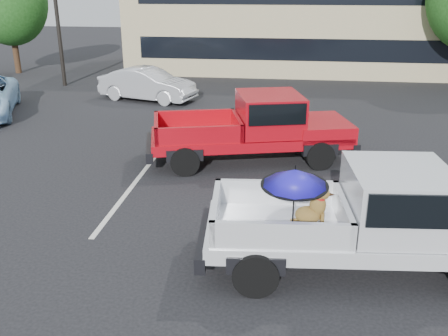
% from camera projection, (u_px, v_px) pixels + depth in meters
% --- Properties ---
extents(ground, '(90.00, 90.00, 0.00)m').
position_uv_depth(ground, '(244.00, 236.00, 9.97)').
color(ground, black).
rests_on(ground, ground).
extents(stripe_left, '(0.12, 5.00, 0.01)m').
position_uv_depth(stripe_left, '(129.00, 190.00, 12.18)').
color(stripe_left, silver).
rests_on(stripe_left, ground).
extents(stripe_right, '(0.12, 5.00, 0.01)m').
position_uv_depth(stripe_right, '(382.00, 203.00, 11.46)').
color(stripe_right, silver).
rests_on(stripe_right, ground).
extents(motel_building, '(20.40, 8.40, 6.30)m').
position_uv_depth(motel_building, '(314.00, 10.00, 28.06)').
color(motel_building, tan).
rests_on(motel_building, ground).
extents(tree_left, '(3.96, 3.96, 6.02)m').
position_uv_depth(tree_left, '(9.00, 1.00, 26.09)').
color(tree_left, '#332114').
rests_on(tree_left, ground).
extents(silver_pickup, '(5.83, 2.47, 2.06)m').
position_uv_depth(silver_pickup, '(382.00, 214.00, 8.54)').
color(silver_pickup, black).
rests_on(silver_pickup, ground).
extents(red_pickup, '(6.04, 3.35, 1.89)m').
position_uv_depth(red_pickup, '(263.00, 125.00, 13.85)').
color(red_pickup, black).
rests_on(red_pickup, ground).
extents(silver_sedan, '(4.35, 2.52, 1.36)m').
position_uv_depth(silver_sedan, '(147.00, 84.00, 20.99)').
color(silver_sedan, '#B1B3B8').
rests_on(silver_sedan, ground).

